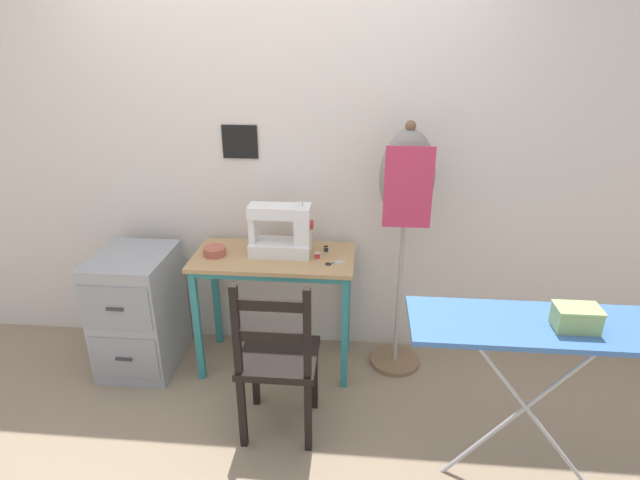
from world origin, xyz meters
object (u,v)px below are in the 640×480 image
Objects in this scene: thread_spool_near_machine at (317,256)px; dress_form at (406,195)px; sewing_machine at (284,232)px; thread_spool_mid_table at (326,249)px; ironing_board at (541,332)px; fabric_bowl at (215,251)px; filing_cabinet at (139,311)px; storage_box at (576,318)px; wooden_chair at (278,360)px; scissors at (332,263)px.

thread_spool_near_machine is 0.62m from dress_form.
sewing_machine is 9.99× the size of thread_spool_near_machine.
ironing_board reaches higher than thread_spool_mid_table.
fabric_bowl is 0.17× the size of filing_cabinet.
dress_form is 8.72× the size of storage_box.
ironing_board is (1.18, -0.22, 0.38)m from wooden_chair.
sewing_machine is 0.78m from wooden_chair.
fabric_bowl is 3.72× the size of thread_spool_mid_table.
sewing_machine reaches higher than thread_spool_near_machine.
wooden_chair is at bearing -115.67° from scissors.
ironing_board reaches higher than scissors.
scissors is 0.64× the size of storage_box.
dress_form is (0.70, 0.03, 0.24)m from sewing_machine.
ironing_board reaches higher than thread_spool_near_machine.
scissors is at bearing 64.33° from wooden_chair.
dress_form is at bearing 121.47° from ironing_board.
thread_spool_near_machine is 1.41m from storage_box.
dress_form is (0.50, 0.08, 0.36)m from thread_spool_near_machine.
dress_form reaches higher than wooden_chair.
filing_cabinet is at bearing -172.52° from thread_spool_mid_table.
scissors is 0.10× the size of ironing_board.
sewing_machine is 0.24× the size of dress_form.
fabric_bowl is 0.12× the size of ironing_board.
scissors is 0.15× the size of filing_cabinet.
dress_form reaches higher than thread_spool_near_machine.
fabric_bowl is at bearing -170.95° from thread_spool_mid_table.
fabric_bowl reaches higher than thread_spool_near_machine.
thread_spool_mid_table is 0.20× the size of storage_box.
dress_form is at bearing 2.69° from sewing_machine.
dress_form is 1.13m from storage_box.
dress_form is at bearing 44.93° from wooden_chair.
dress_form is at bearing 4.73° from filing_cabinet.
sewing_machine is 2.82× the size of fabric_bowl.
storage_box is at bearing -39.72° from thread_spool_mid_table.
scissors is at bearing -0.58° from filing_cabinet.
sewing_machine reaches higher than fabric_bowl.
thread_spool_near_machine is 0.04× the size of wooden_chair.
fabric_bowl is 1.83m from ironing_board.
wooden_chair is (-0.24, -0.50, -0.32)m from scissors.
wooden_chair is 1.26m from ironing_board.
storage_box is (1.30, -0.25, 0.48)m from wooden_chair.
wooden_chair is at bearing 169.27° from storage_box.
thread_spool_mid_table is at bearing 105.51° from scissors.
sewing_machine is at bearing 6.28° from filing_cabinet.
scissors is 0.12× the size of wooden_chair.
dress_form reaches higher than storage_box.
thread_spool_mid_table is at bearing 11.90° from sewing_machine.
sewing_machine is at bearing -177.31° from dress_form.
fabric_bowl is (-0.41, -0.05, -0.12)m from sewing_machine.
sewing_machine is 0.28m from thread_spool_mid_table.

